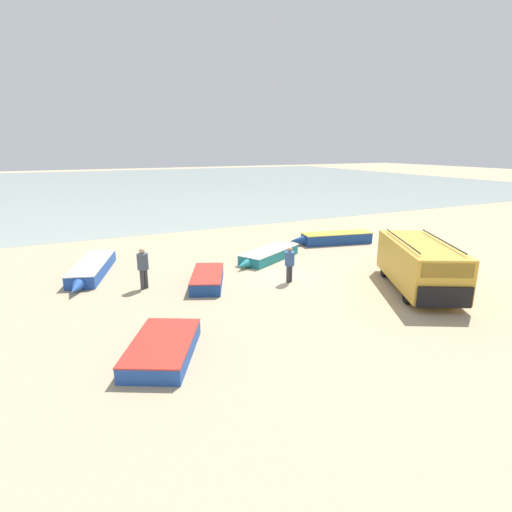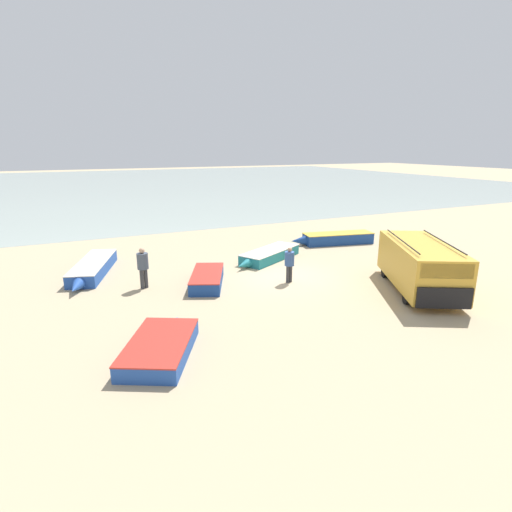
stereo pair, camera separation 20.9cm
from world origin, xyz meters
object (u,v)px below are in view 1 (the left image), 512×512
object	(u,v)px
fishing_rowboat_2	(91,269)
fishing_rowboat_4	(333,238)
fisherman_1	(143,265)
fishing_rowboat_3	(208,278)
parked_van	(420,264)
fishing_rowboat_1	(268,255)
fisherman_0	(290,261)
fishing_rowboat_0	(163,347)

from	to	relation	value
fishing_rowboat_2	fishing_rowboat_4	bearing A→B (deg)	108.67
fisherman_1	fishing_rowboat_4	bearing A→B (deg)	89.68
fishing_rowboat_3	fisherman_1	distance (m)	2.81
parked_van	fisherman_1	world-z (taller)	parked_van
fishing_rowboat_1	fishing_rowboat_4	size ratio (longest dim) A/B	0.86
fisherman_0	fisherman_1	bearing A→B (deg)	62.76
fishing_rowboat_2	fishing_rowboat_4	xyz separation A→B (m)	(14.06, 0.25, 0.04)
fishing_rowboat_2	fisherman_1	size ratio (longest dim) A/B	3.16
fishing_rowboat_2	fishing_rowboat_3	size ratio (longest dim) A/B	1.48
parked_van	fishing_rowboat_4	bearing A→B (deg)	-164.03
fisherman_0	fisherman_1	xyz separation A→B (m)	(-5.98, 1.96, 0.10)
parked_van	fisherman_1	xyz separation A→B (m)	(-10.38, 5.13, -0.07)
fishing_rowboat_0	fisherman_0	world-z (taller)	fisherman_0
fishing_rowboat_3	fisherman_1	bearing A→B (deg)	100.53
fishing_rowboat_2	fisherman_0	size ratio (longest dim) A/B	3.48
fishing_rowboat_0	fishing_rowboat_2	bearing A→B (deg)	35.99
parked_van	fishing_rowboat_4	world-z (taller)	parked_van
fishing_rowboat_4	fisherman_1	size ratio (longest dim) A/B	2.99
fishing_rowboat_0	fishing_rowboat_4	world-z (taller)	fishing_rowboat_4
fishing_rowboat_2	fisherman_1	bearing A→B (deg)	50.21
parked_van	fishing_rowboat_3	world-z (taller)	parked_van
fishing_rowboat_4	fisherman_1	distance (m)	12.61
fishing_rowboat_1	fishing_rowboat_4	xyz separation A→B (m)	(5.39, 1.54, 0.07)
fishing_rowboat_1	fishing_rowboat_2	distance (m)	8.76
fishing_rowboat_0	fishing_rowboat_3	xyz separation A→B (m)	(3.20, 5.34, 0.03)
fishing_rowboat_2	fisherman_0	xyz separation A→B (m)	(7.86, -4.91, 0.67)
fishing_rowboat_2	fishing_rowboat_3	distance (m)	5.74
fishing_rowboat_0	fishing_rowboat_3	world-z (taller)	fishing_rowboat_3
fishing_rowboat_0	fishing_rowboat_4	size ratio (longest dim) A/B	0.71
fishing_rowboat_1	fisherman_0	distance (m)	3.77
fishing_rowboat_1	fisherman_1	size ratio (longest dim) A/B	2.56
fishing_rowboat_1	fishing_rowboat_3	xyz separation A→B (m)	(-4.16, -2.26, 0.01)
fishing_rowboat_4	fishing_rowboat_2	bearing A→B (deg)	12.33
parked_van	fishing_rowboat_4	xyz separation A→B (m)	(1.79, 8.33, -0.79)
fishing_rowboat_2	parked_van	bearing A→B (deg)	74.28
fishing_rowboat_2	fisherman_1	world-z (taller)	fisherman_1
parked_van	fishing_rowboat_0	world-z (taller)	parked_van
parked_van	fishing_rowboat_2	bearing A→B (deg)	-95.30
fishing_rowboat_1	fishing_rowboat_4	bearing A→B (deg)	166.98
fishing_rowboat_2	fishing_rowboat_3	xyz separation A→B (m)	(4.51, -3.55, -0.02)
parked_van	fishing_rowboat_3	bearing A→B (deg)	-92.20
fishing_rowboat_0	fishing_rowboat_1	world-z (taller)	fishing_rowboat_1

